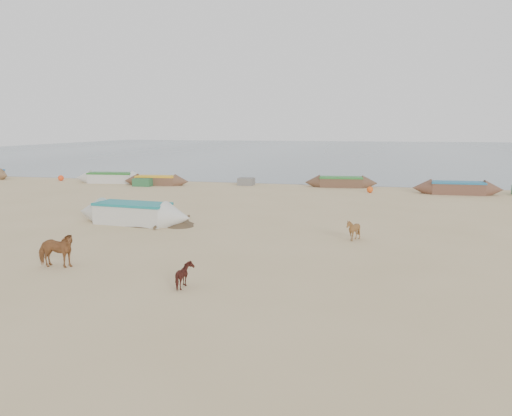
# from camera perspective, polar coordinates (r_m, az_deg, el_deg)

# --- Properties ---
(ground) EXTENTS (140.00, 140.00, 0.00)m
(ground) POSITION_cam_1_polar(r_m,az_deg,el_deg) (18.55, -2.94, -5.00)
(ground) COLOR tan
(ground) RESTS_ON ground
(sea) EXTENTS (160.00, 160.00, 0.00)m
(sea) POSITION_cam_1_polar(r_m,az_deg,el_deg) (99.46, 10.79, 6.51)
(sea) COLOR slate
(sea) RESTS_ON ground
(cow_adult) EXTENTS (1.43, 0.75, 1.16)m
(cow_adult) POSITION_cam_1_polar(r_m,az_deg,el_deg) (17.61, -21.92, -4.50)
(cow_adult) COLOR brown
(cow_adult) RESTS_ON ground
(calf_front) EXTENTS (1.00, 0.95, 0.88)m
(calf_front) POSITION_cam_1_polar(r_m,az_deg,el_deg) (20.58, 11.06, -2.47)
(calf_front) COLOR brown
(calf_front) RESTS_ON ground
(calf_right) EXTENTS (0.86, 0.90, 0.72)m
(calf_right) POSITION_cam_1_polar(r_m,az_deg,el_deg) (14.54, -8.10, -7.67)
(calf_right) COLOR #4C1F18
(calf_right) RESTS_ON ground
(near_canoe) EXTENTS (6.11, 2.00, 1.01)m
(near_canoe) POSITION_cam_1_polar(r_m,az_deg,el_deg) (24.38, -13.91, -0.59)
(near_canoe) COLOR beige
(near_canoe) RESTS_ON ground
(debris_pile) EXTENTS (3.89, 3.89, 0.56)m
(debris_pile) POSITION_cam_1_polar(r_m,az_deg,el_deg) (24.67, -11.39, -0.91)
(debris_pile) COLOR brown
(debris_pile) RESTS_ON ground
(waterline_canoes) EXTENTS (59.72, 4.25, 0.87)m
(waterline_canoes) POSITION_cam_1_polar(r_m,az_deg,el_deg) (37.82, 6.33, 2.92)
(waterline_canoes) COLOR brown
(waterline_canoes) RESTS_ON ground
(beach_clutter) EXTENTS (44.29, 3.61, 0.64)m
(beach_clutter) POSITION_cam_1_polar(r_m,az_deg,el_deg) (37.05, 13.31, 2.42)
(beach_clutter) COLOR #2B6038
(beach_clutter) RESTS_ON ground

